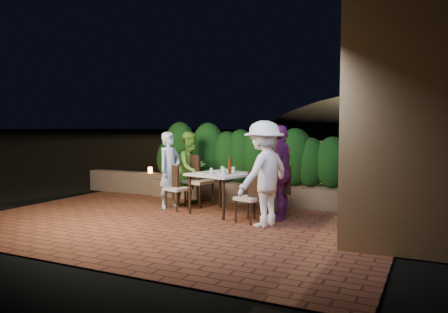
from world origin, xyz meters
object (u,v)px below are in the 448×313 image
Objects in this scene: diner_white at (264,174)px; chair_left_front at (178,188)px; chair_right_front at (249,197)px; beer_bottle at (230,165)px; chair_left_back at (199,180)px; chair_right_back at (268,192)px; diner_blue at (170,170)px; bowl at (229,171)px; diner_purple at (280,173)px; parapet_lamp at (150,170)px; dining_table at (222,193)px; diner_green at (191,168)px.

chair_left_front is at bearing -87.59° from diner_white.
diner_white is at bearing 173.48° from chair_right_front.
diner_white reaches higher than chair_right_front.
chair_left_back is at bearing 150.77° from beer_bottle.
diner_blue is (-2.08, 0.07, 0.28)m from chair_right_back.
diner_purple reaches higher than bowl.
chair_left_back is 1.80m from chair_right_front.
diner_white is at bearing -28.14° from parapet_lamp.
diner_purple reaches higher than chair_left_front.
bowl is 0.19× the size of chair_left_back.
chair_left_front is 2.13m from parapet_lamp.
dining_table is 0.89m from chair_right_front.
chair_left_front is 0.99× the size of chair_right_front.
diner_blue is at bearing -94.93° from diner_purple.
diner_blue is (-1.18, -0.22, -0.02)m from bowl.
chair_right_front is 0.50× the size of diner_white.
diner_purple is at bearing -82.01° from diner_blue.
chair_left_front is 1.84m from chair_right_back.
diner_white is 0.58m from diner_purple.
diner_blue is 0.92× the size of diner_purple.
bowl is 0.99m from chair_right_back.
diner_green is at bearing 169.95° from chair_left_back.
chair_right_back is 3.72m from parapet_lamp.
diner_blue reaches higher than beer_bottle.
diner_blue is (-0.24, 0.09, 0.33)m from chair_left_front.
bowl is at bearing 87.06° from dining_table.
diner_white reaches higher than chair_left_back.
chair_left_back is at bearing 91.14° from chair_left_front.
beer_bottle is at bearing 18.52° from chair_left_front.
chair_left_front is at bearing -177.74° from dining_table.
chair_left_back reaches higher than chair_left_front.
beer_bottle is at bearing -93.25° from diner_purple.
chair_left_front is at bearing 3.43° from chair_right_back.
diner_green reaches higher than chair_left_back.
diner_blue is 1.90m from parapet_lamp.
bowl is 0.12× the size of diner_purple.
diner_blue is 1.00× the size of diner_green.
dining_table is 7.17× the size of parapet_lamp.
chair_left_back is 1.97m from parapet_lamp.
chair_left_back is 0.69× the size of diner_blue.
beer_bottle is 0.19× the size of diner_white.
diner_white reaches higher than diner_purple.
diner_green reaches higher than chair_right_back.
chair_left_back reaches higher than parapet_lamp.
diner_purple is at bearing 18.13° from chair_left_front.
beer_bottle reaches higher than chair_right_back.
parapet_lamp is at bearing 157.53° from bowl.
chair_right_back is at bearing 18.65° from chair_left_front.
diner_green is (-1.19, 0.63, -0.16)m from beer_bottle.
chair_left_back is at bearing 163.34° from bowl.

